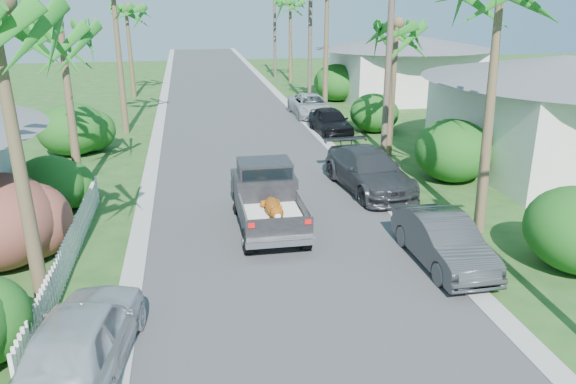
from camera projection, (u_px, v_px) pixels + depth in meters
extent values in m
plane|color=#224B1C|center=(332.00, 365.00, 11.39)|extent=(120.00, 120.00, 0.00)
cube|color=#38383A|center=(231.00, 118.00, 34.64)|extent=(8.00, 100.00, 0.02)
cube|color=#A5A39E|center=(160.00, 120.00, 33.91)|extent=(0.60, 100.00, 0.06)
cube|color=#A5A39E|center=(299.00, 115.00, 35.35)|extent=(0.60, 100.00, 0.06)
cylinder|color=black|center=(248.00, 241.00, 16.24)|extent=(0.28, 0.76, 0.76)
cylinder|color=black|center=(305.00, 237.00, 16.53)|extent=(0.28, 0.76, 0.76)
cylinder|color=black|center=(238.00, 203.00, 19.27)|extent=(0.28, 0.76, 0.76)
cylinder|color=black|center=(286.00, 200.00, 19.55)|extent=(0.28, 0.76, 0.76)
cube|color=slate|center=(273.00, 223.00, 16.91)|extent=(1.90, 2.40, 0.24)
cube|color=slate|center=(243.00, 213.00, 16.63)|extent=(0.06, 2.40, 0.55)
cube|color=slate|center=(303.00, 209.00, 16.94)|extent=(0.06, 2.40, 0.55)
cube|color=black|center=(280.00, 227.00, 15.71)|extent=(1.92, 0.08, 0.52)
cube|color=silver|center=(281.00, 243.00, 15.70)|extent=(1.98, 0.18, 0.18)
cube|color=red|center=(251.00, 226.00, 15.49)|extent=(0.18, 0.05, 0.14)
cube|color=red|center=(308.00, 222.00, 15.75)|extent=(0.18, 0.05, 0.14)
cube|color=black|center=(265.00, 190.00, 18.49)|extent=(1.94, 1.65, 1.10)
cube|color=black|center=(264.00, 169.00, 18.25)|extent=(1.70, 1.35, 0.55)
cube|color=black|center=(267.00, 176.00, 17.64)|extent=(1.60, 0.05, 0.45)
cube|color=black|center=(260.00, 183.00, 19.70)|extent=(1.94, 1.20, 0.80)
cube|color=white|center=(273.00, 217.00, 16.85)|extent=(1.70, 2.10, 0.16)
ellipsoid|color=orange|center=(273.00, 206.00, 16.84)|extent=(0.48, 1.25, 0.43)
sphere|color=orange|center=(277.00, 213.00, 16.12)|extent=(0.40, 0.40, 0.40)
ellipsoid|color=white|center=(273.00, 210.00, 16.87)|extent=(0.32, 0.86, 0.18)
imported|color=#2F3234|center=(443.00, 241.00, 15.49)|extent=(1.54, 4.23, 1.38)
imported|color=#2D2F32|center=(369.00, 171.00, 21.52)|extent=(2.71, 5.49, 1.54)
imported|color=black|center=(330.00, 121.00, 30.45)|extent=(1.85, 4.19, 1.40)
imported|color=silver|center=(311.00, 106.00, 35.03)|extent=(2.30, 4.84, 1.34)
imported|color=silver|center=(82.00, 338.00, 10.96)|extent=(2.38, 4.64, 1.51)
cone|color=brown|center=(20.00, 173.00, 12.00)|extent=(0.36, 0.71, 7.01)
cone|color=brown|center=(71.00, 113.00, 20.40)|extent=(0.36, 0.61, 6.21)
cone|color=brown|center=(119.00, 59.00, 29.54)|extent=(0.36, 0.36, 8.00)
cone|color=brown|center=(130.00, 53.00, 40.86)|extent=(0.36, 0.75, 6.51)
cone|color=brown|center=(489.00, 114.00, 16.80)|extent=(0.36, 0.73, 7.51)
cone|color=brown|center=(392.00, 92.00, 25.46)|extent=(0.36, 0.54, 6.01)
cone|color=brown|center=(326.00, 47.00, 35.26)|extent=(0.36, 0.36, 8.20)
cone|color=brown|center=(290.00, 42.00, 48.56)|extent=(0.36, 0.63, 6.81)
ellipsoid|color=#B81A41|center=(0.00, 221.00, 15.24)|extent=(3.00, 3.30, 2.60)
ellipsoid|color=#194F16|center=(49.00, 185.00, 19.13)|extent=(2.40, 2.64, 2.00)
ellipsoid|color=#194F16|center=(72.00, 129.00, 26.40)|extent=(3.20, 3.52, 2.40)
ellipsoid|color=#194F16|center=(453.00, 150.00, 22.52)|extent=(3.00, 3.30, 2.50)
ellipsoid|color=#194F16|center=(374.00, 113.00, 30.90)|extent=(2.60, 2.86, 2.10)
ellipsoid|color=#194F16|center=(336.00, 83.00, 40.20)|extent=(3.20, 3.52, 2.60)
cube|color=white|center=(70.00, 251.00, 15.34)|extent=(0.10, 11.00, 1.00)
cube|color=silver|center=(557.00, 124.00, 24.10)|extent=(8.00, 9.00, 3.80)
cone|color=#595B60|center=(566.00, 68.00, 23.32)|extent=(6.48, 6.48, 1.00)
cube|color=silver|center=(403.00, 74.00, 40.87)|extent=(9.00, 8.00, 3.60)
cone|color=#595B60|center=(405.00, 41.00, 40.12)|extent=(6.48, 6.48, 1.00)
cylinder|color=brown|center=(388.00, 64.00, 22.94)|extent=(0.26, 0.26, 9.00)
cylinder|color=brown|center=(310.00, 39.00, 36.89)|extent=(0.26, 0.26, 9.00)
cylinder|color=brown|center=(275.00, 27.00, 50.84)|extent=(0.26, 0.26, 9.00)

